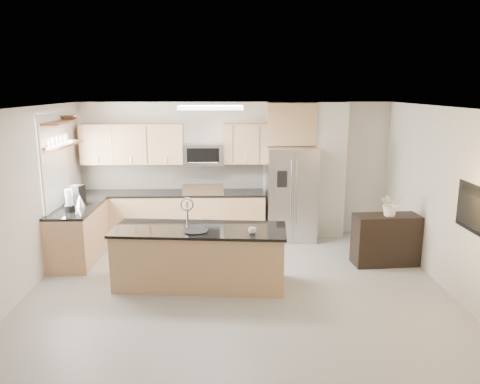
{
  "coord_description": "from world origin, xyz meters",
  "views": [
    {
      "loc": [
        -0.15,
        -5.78,
        2.86
      ],
      "look_at": [
        0.05,
        1.3,
        1.28
      ],
      "focal_mm": 35.0,
      "sensor_mm": 36.0,
      "label": 1
    }
  ],
  "objects_px": {
    "range": "(204,215)",
    "flower_vase": "(391,198)",
    "blender": "(69,202)",
    "bowl": "(69,116)",
    "island": "(200,256)",
    "credenza": "(386,240)",
    "coffee_maker": "(78,195)",
    "television": "(472,211)",
    "microwave": "(204,154)",
    "platter": "(196,231)",
    "refrigerator": "(291,194)",
    "kettle": "(80,200)",
    "cup": "(252,231)"
  },
  "relations": [
    {
      "from": "range",
      "to": "flower_vase",
      "type": "height_order",
      "value": "flower_vase"
    },
    {
      "from": "range",
      "to": "blender",
      "type": "xyz_separation_m",
      "value": [
        -2.08,
        -1.39,
        0.61
      ]
    },
    {
      "from": "flower_vase",
      "to": "bowl",
      "type": "bearing_deg",
      "value": 170.4
    },
    {
      "from": "island",
      "to": "credenza",
      "type": "bearing_deg",
      "value": 19.13
    },
    {
      "from": "coffee_maker",
      "to": "television",
      "type": "bearing_deg",
      "value": -21.67
    },
    {
      "from": "microwave",
      "to": "island",
      "type": "relative_size",
      "value": 0.29
    },
    {
      "from": "blender",
      "to": "bowl",
      "type": "relative_size",
      "value": 0.93
    },
    {
      "from": "bowl",
      "to": "television",
      "type": "height_order",
      "value": "bowl"
    },
    {
      "from": "platter",
      "to": "flower_vase",
      "type": "bearing_deg",
      "value": 15.6
    },
    {
      "from": "flower_vase",
      "to": "credenza",
      "type": "bearing_deg",
      "value": 128.53
    },
    {
      "from": "coffee_maker",
      "to": "television",
      "type": "relative_size",
      "value": 0.31
    },
    {
      "from": "blender",
      "to": "flower_vase",
      "type": "relative_size",
      "value": 0.6
    },
    {
      "from": "refrigerator",
      "to": "island",
      "type": "bearing_deg",
      "value": -127.24
    },
    {
      "from": "platter",
      "to": "coffee_maker",
      "type": "bearing_deg",
      "value": 145.4
    },
    {
      "from": "flower_vase",
      "to": "blender",
      "type": "bearing_deg",
      "value": 179.07
    },
    {
      "from": "refrigerator",
      "to": "platter",
      "type": "relative_size",
      "value": 5.01
    },
    {
      "from": "platter",
      "to": "bowl",
      "type": "bearing_deg",
      "value": 141.88
    },
    {
      "from": "flower_vase",
      "to": "kettle",
      "type": "bearing_deg",
      "value": 174.94
    },
    {
      "from": "blender",
      "to": "flower_vase",
      "type": "distance_m",
      "value": 5.16
    },
    {
      "from": "platter",
      "to": "flower_vase",
      "type": "xyz_separation_m",
      "value": [
        3.08,
        0.86,
        0.26
      ]
    },
    {
      "from": "bowl",
      "to": "refrigerator",
      "type": "bearing_deg",
      "value": 7.67
    },
    {
      "from": "refrigerator",
      "to": "credenza",
      "type": "bearing_deg",
      "value": -44.98
    },
    {
      "from": "cup",
      "to": "bowl",
      "type": "height_order",
      "value": "bowl"
    },
    {
      "from": "bowl",
      "to": "platter",
      "type": "bearing_deg",
      "value": -38.12
    },
    {
      "from": "bowl",
      "to": "credenza",
      "type": "bearing_deg",
      "value": -9.24
    },
    {
      "from": "credenza",
      "to": "flower_vase",
      "type": "height_order",
      "value": "flower_vase"
    },
    {
      "from": "refrigerator",
      "to": "coffee_maker",
      "type": "height_order",
      "value": "refrigerator"
    },
    {
      "from": "cup",
      "to": "flower_vase",
      "type": "bearing_deg",
      "value": 23.26
    },
    {
      "from": "range",
      "to": "cup",
      "type": "height_order",
      "value": "range"
    },
    {
      "from": "kettle",
      "to": "microwave",
      "type": "bearing_deg",
      "value": 29.5
    },
    {
      "from": "microwave",
      "to": "range",
      "type": "bearing_deg",
      "value": -90.0
    },
    {
      "from": "credenza",
      "to": "bowl",
      "type": "xyz_separation_m",
      "value": [
        -5.3,
        0.86,
        1.97
      ]
    },
    {
      "from": "microwave",
      "to": "island",
      "type": "xyz_separation_m",
      "value": [
        0.04,
        -2.3,
        -1.19
      ]
    },
    {
      "from": "kettle",
      "to": "coffee_maker",
      "type": "relative_size",
      "value": 0.67
    },
    {
      "from": "refrigerator",
      "to": "blender",
      "type": "bearing_deg",
      "value": -160.21
    },
    {
      "from": "kettle",
      "to": "television",
      "type": "height_order",
      "value": "television"
    },
    {
      "from": "refrigerator",
      "to": "bowl",
      "type": "xyz_separation_m",
      "value": [
        -3.91,
        -0.53,
        1.5
      ]
    },
    {
      "from": "cup",
      "to": "island",
      "type": "bearing_deg",
      "value": 159.68
    },
    {
      "from": "bowl",
      "to": "flower_vase",
      "type": "relative_size",
      "value": 0.65
    },
    {
      "from": "cup",
      "to": "bowl",
      "type": "distance_m",
      "value": 3.87
    },
    {
      "from": "platter",
      "to": "blender",
      "type": "xyz_separation_m",
      "value": [
        -2.07,
        0.94,
        0.2
      ]
    },
    {
      "from": "cup",
      "to": "platter",
      "type": "distance_m",
      "value": 0.81
    },
    {
      "from": "refrigerator",
      "to": "flower_vase",
      "type": "relative_size",
      "value": 2.94
    },
    {
      "from": "island",
      "to": "television",
      "type": "height_order",
      "value": "television"
    },
    {
      "from": "cup",
      "to": "television",
      "type": "relative_size",
      "value": 0.1
    },
    {
      "from": "blender",
      "to": "island",
      "type": "bearing_deg",
      "value": -20.42
    },
    {
      "from": "microwave",
      "to": "refrigerator",
      "type": "xyz_separation_m",
      "value": [
        1.66,
        -0.17,
        -0.74
      ]
    },
    {
      "from": "island",
      "to": "kettle",
      "type": "bearing_deg",
      "value": 156.02
    },
    {
      "from": "refrigerator",
      "to": "bowl",
      "type": "distance_m",
      "value": 4.22
    },
    {
      "from": "refrigerator",
      "to": "coffee_maker",
      "type": "xyz_separation_m",
      "value": [
        -3.75,
        -0.85,
        0.19
      ]
    }
  ]
}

